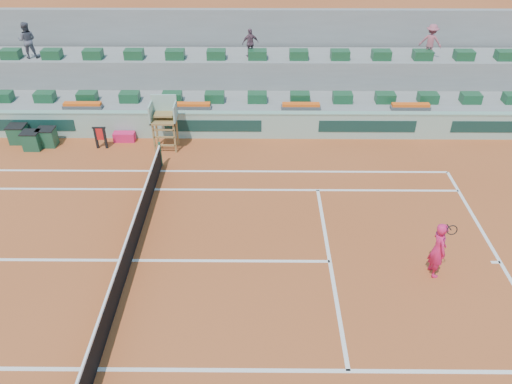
% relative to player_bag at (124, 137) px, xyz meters
% --- Properties ---
extents(ground, '(90.00, 90.00, 0.00)m').
position_rel_player_bag_xyz_m(ground, '(2.04, -8.09, -0.21)').
color(ground, '#A4471F').
rests_on(ground, ground).
extents(seating_tier_lower, '(36.00, 4.00, 1.20)m').
position_rel_player_bag_xyz_m(seating_tier_lower, '(2.04, 2.61, 0.39)').
color(seating_tier_lower, gray).
rests_on(seating_tier_lower, ground).
extents(seating_tier_upper, '(36.00, 2.40, 2.60)m').
position_rel_player_bag_xyz_m(seating_tier_upper, '(2.04, 4.21, 1.09)').
color(seating_tier_upper, gray).
rests_on(seating_tier_upper, ground).
extents(stadium_back_wall, '(36.00, 0.40, 4.40)m').
position_rel_player_bag_xyz_m(stadium_back_wall, '(2.04, 5.81, 1.99)').
color(stadium_back_wall, gray).
rests_on(stadium_back_wall, ground).
extents(player_bag, '(0.95, 0.42, 0.42)m').
position_rel_player_bag_xyz_m(player_bag, '(0.00, 0.00, 0.00)').
color(player_bag, '#E81E5B').
rests_on(player_bag, ground).
extents(spectator_left, '(0.92, 0.76, 1.71)m').
position_rel_player_bag_xyz_m(spectator_left, '(-5.05, 3.71, 3.25)').
color(spectator_left, '#51525F').
rests_on(spectator_left, seating_tier_upper).
extents(spectator_mid, '(0.87, 0.54, 1.38)m').
position_rel_player_bag_xyz_m(spectator_mid, '(5.70, 3.87, 3.08)').
color(spectator_mid, '#6A4655').
rests_on(spectator_mid, seating_tier_upper).
extents(spectator_right, '(1.19, 0.95, 1.62)m').
position_rel_player_bag_xyz_m(spectator_right, '(14.39, 3.86, 3.20)').
color(spectator_right, '#A85461').
rests_on(spectator_right, seating_tier_upper).
extents(court_lines, '(23.89, 11.09, 0.01)m').
position_rel_player_bag_xyz_m(court_lines, '(2.04, -8.09, -0.21)').
color(court_lines, white).
rests_on(court_lines, ground).
extents(tennis_net, '(0.10, 11.97, 1.10)m').
position_rel_player_bag_xyz_m(tennis_net, '(2.04, -8.09, 0.31)').
color(tennis_net, black).
rests_on(tennis_net, ground).
extents(advertising_hoarding, '(36.00, 0.34, 1.26)m').
position_rel_player_bag_xyz_m(advertising_hoarding, '(2.07, 0.40, 0.42)').
color(advertising_hoarding, '#92B8A5').
rests_on(advertising_hoarding, ground).
extents(umpire_chair, '(1.10, 0.90, 2.40)m').
position_rel_player_bag_xyz_m(umpire_chair, '(2.04, -0.60, 1.33)').
color(umpire_chair, olive).
rests_on(umpire_chair, ground).
extents(seat_row_lower, '(32.90, 0.60, 0.44)m').
position_rel_player_bag_xyz_m(seat_row_lower, '(2.04, 1.71, 1.21)').
color(seat_row_lower, '#194C2A').
rests_on(seat_row_lower, seating_tier_lower).
extents(seat_row_upper, '(32.90, 0.60, 0.44)m').
position_rel_player_bag_xyz_m(seat_row_upper, '(2.04, 3.61, 2.61)').
color(seat_row_upper, '#194C2A').
rests_on(seat_row_upper, seating_tier_upper).
extents(flower_planters, '(26.80, 0.36, 0.28)m').
position_rel_player_bag_xyz_m(flower_planters, '(0.54, 0.91, 1.12)').
color(flower_planters, '#4D4D4D').
rests_on(flower_planters, seating_tier_lower).
extents(drink_cooler_a, '(0.77, 0.66, 0.84)m').
position_rel_player_bag_xyz_m(drink_cooler_a, '(-3.31, -0.46, 0.21)').
color(drink_cooler_a, '#17472F').
rests_on(drink_cooler_a, ground).
extents(drink_cooler_b, '(0.76, 0.66, 0.84)m').
position_rel_player_bag_xyz_m(drink_cooler_b, '(-3.88, -0.77, 0.21)').
color(drink_cooler_b, '#17472F').
rests_on(drink_cooler_b, ground).
extents(drink_cooler_c, '(0.79, 0.68, 0.84)m').
position_rel_player_bag_xyz_m(drink_cooler_c, '(-4.73, -0.17, 0.21)').
color(drink_cooler_c, '#17472F').
rests_on(drink_cooler_c, ground).
extents(towel_rack, '(0.59, 0.10, 1.03)m').
position_rel_player_bag_xyz_m(towel_rack, '(-0.86, -0.67, 0.39)').
color(towel_rack, black).
rests_on(towel_rack, ground).
extents(tennis_player, '(0.53, 0.93, 2.28)m').
position_rel_player_bag_xyz_m(tennis_player, '(11.59, -8.59, 0.75)').
color(tennis_player, '#E81E5B').
rests_on(tennis_player, ground).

